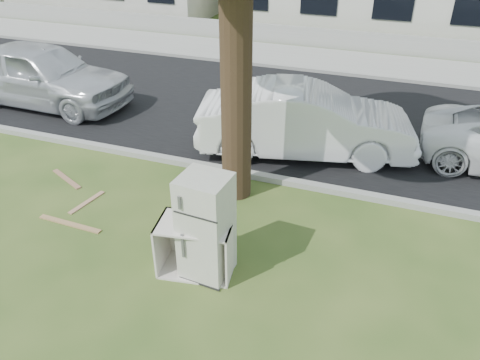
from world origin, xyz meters
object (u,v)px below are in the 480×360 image
(fridge, at_px, (206,227))
(car_center, at_px, (306,121))
(cabinet, at_px, (196,247))
(car_left, at_px, (41,74))

(fridge, xyz_separation_m, car_center, (0.45, 4.31, -0.07))
(fridge, relative_size, car_center, 0.36)
(car_center, bearing_deg, fridge, 160.41)
(fridge, bearing_deg, car_center, 88.33)
(cabinet, distance_m, car_left, 8.22)
(fridge, height_order, cabinet, fridge)
(fridge, relative_size, cabinet, 1.51)
(car_center, bearing_deg, car_left, 73.06)
(fridge, xyz_separation_m, cabinet, (-0.17, -0.01, -0.40))
(car_center, bearing_deg, cabinet, 158.19)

